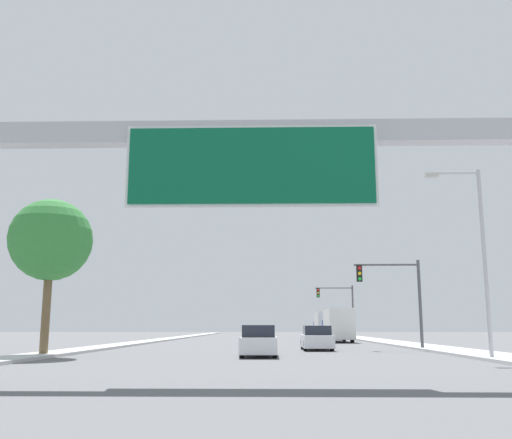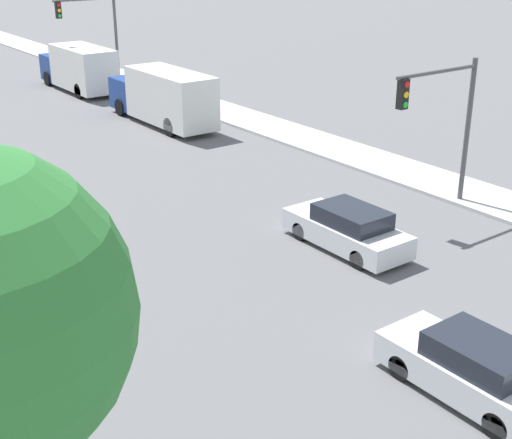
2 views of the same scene
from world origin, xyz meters
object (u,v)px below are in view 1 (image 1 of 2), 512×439
Objects in this scene: palm_tree_background at (51,241)px; truck_box_secondary at (338,325)px; car_mid_center at (259,342)px; truck_box_primary at (326,325)px; car_far_left at (317,339)px; street_lamp_right at (477,245)px; sign_gantry at (252,161)px; traffic_light_mid_block at (341,303)px; traffic_light_near_intersection at (398,289)px.

truck_box_secondary is at bearing 56.28° from palm_tree_background.
truck_box_primary reaches higher than car_mid_center.
street_lamp_right reaches higher than car_far_left.
sign_gantry is at bearing -90.00° from car_mid_center.
car_mid_center is 39.56m from traffic_light_mid_block.
sign_gantry is 13.08m from car_mid_center.
sign_gantry reaches higher than traffic_light_mid_block.
traffic_light_near_intersection is 0.66× the size of street_lamp_right.
sign_gantry is 38.97m from truck_box_secondary.
palm_tree_background is 20.90m from street_lamp_right.
palm_tree_background is (-14.19, -8.01, 5.09)m from car_far_left.
truck_box_primary is at bearing 94.30° from street_lamp_right.
palm_tree_background is at bearing -156.25° from traffic_light_near_intersection.
traffic_light_near_intersection is 11.36m from street_lamp_right.
car_far_left is 6.24m from traffic_light_near_intersection.
traffic_light_mid_block is at bearing 79.99° from sign_gantry.
truck_box_secondary is at bearing -90.00° from truck_box_primary.
traffic_light_mid_block is at bearing 91.67° from street_lamp_right.
sign_gantry is 2.55× the size of palm_tree_background.
sign_gantry is 50.93m from traffic_light_mid_block.
traffic_light_near_intersection reaches higher than car_mid_center.
traffic_light_mid_block is (8.84, 38.40, 3.46)m from car_mid_center.
traffic_light_mid_block reaches higher than car_mid_center.
traffic_light_near_intersection is at bearing -89.99° from traffic_light_mid_block.
truck_box_secondary is 1.51× the size of traffic_light_near_intersection.
truck_box_secondary is at bearing 79.28° from car_far_left.
truck_box_primary is at bearing 93.61° from traffic_light_near_intersection.
traffic_light_mid_block is at bearing 77.03° from car_mid_center.
car_far_left is at bearing 65.89° from car_mid_center.
traffic_light_near_intersection is (1.85, -29.25, 2.33)m from truck_box_primary.
palm_tree_background is (-17.69, -26.50, 4.23)m from truck_box_secondary.
truck_box_primary is at bearing 83.31° from car_far_left.
palm_tree_background reaches higher than sign_gantry.
car_mid_center is at bearing -104.90° from truck_box_secondary.
traffic_light_near_intersection reaches higher than car_far_left.
palm_tree_background reaches higher than traffic_light_mid_block.
car_mid_center is 0.71× the size of traffic_light_mid_block.
car_mid_center is 38.31m from truck_box_primary.
truck_box_primary is at bearing 90.00° from truck_box_secondary.
sign_gantry reaches higher than truck_box_secondary.
sign_gantry is 4.33× the size of car_far_left.
truck_box_primary is (7.00, 37.66, 0.83)m from car_mid_center.
traffic_light_near_intersection is at bearing 66.24° from sign_gantry.
traffic_light_mid_block is at bearing 80.09° from car_far_left.
truck_box_secondary reaches higher than car_mid_center.
traffic_light_near_intersection is at bearing 23.75° from palm_tree_background.
sign_gantry is 20.68m from car_far_left.
truck_box_secondary reaches higher than truck_box_primary.
truck_box_secondary is 1.09× the size of palm_tree_background.
palm_tree_background reaches higher than truck_box_primary.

